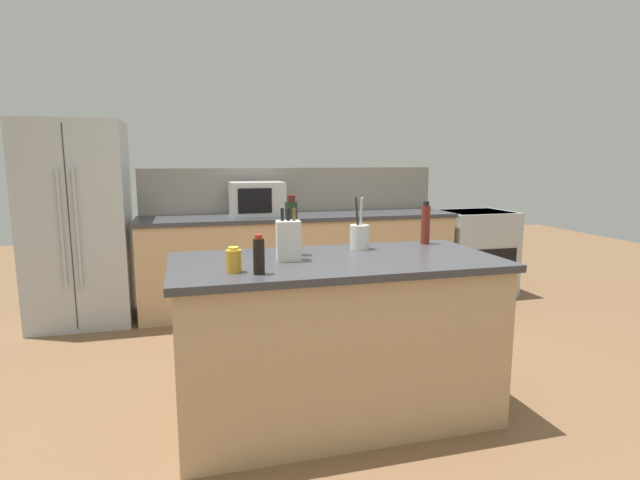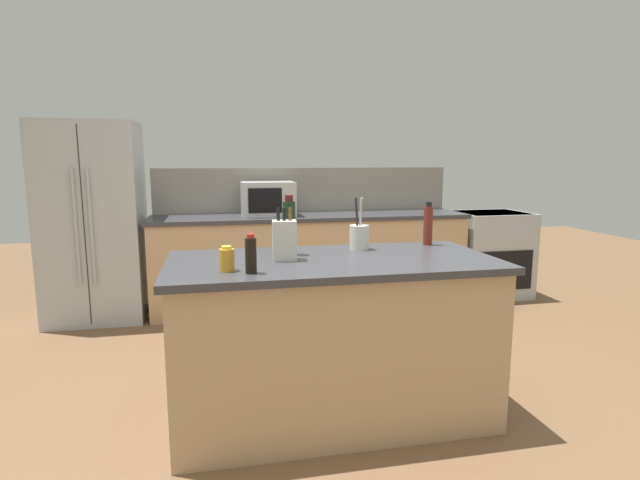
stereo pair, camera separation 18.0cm
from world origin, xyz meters
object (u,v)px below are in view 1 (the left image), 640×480
(microwave, at_px, (257,199))
(wine_bottle, at_px, (291,227))
(refrigerator, at_px, (78,224))
(utensil_crock, at_px, (360,236))
(honey_jar, at_px, (234,260))
(knife_block, at_px, (288,240))
(range_oven, at_px, (474,252))
(vinegar_bottle, at_px, (426,224))
(soy_sauce_bottle, at_px, (259,256))

(microwave, xyz_separation_m, wine_bottle, (-0.09, -2.03, -0.00))
(refrigerator, bearing_deg, microwave, -1.82)
(utensil_crock, bearing_deg, honey_jar, -151.52)
(microwave, distance_m, utensil_crock, 1.98)
(microwave, xyz_separation_m, knife_block, (-0.14, -2.18, -0.05))
(microwave, relative_size, knife_block, 1.76)
(range_oven, relative_size, microwave, 1.81)
(utensil_crock, height_order, vinegar_bottle, utensil_crock)
(utensil_crock, distance_m, vinegar_bottle, 0.49)
(knife_block, relative_size, utensil_crock, 0.91)
(soy_sauce_bottle, bearing_deg, range_oven, 41.67)
(microwave, bearing_deg, soy_sauce_bottle, -97.95)
(knife_block, bearing_deg, wine_bottle, 76.86)
(microwave, bearing_deg, wine_bottle, -92.53)
(utensil_crock, height_order, honey_jar, utensil_crock)
(range_oven, xyz_separation_m, honey_jar, (-2.88, -2.39, 0.53))
(knife_block, relative_size, wine_bottle, 0.83)
(microwave, height_order, soy_sauce_bottle, microwave)
(range_oven, xyz_separation_m, vinegar_bottle, (-1.59, -1.88, 0.60))
(microwave, relative_size, honey_jar, 4.01)
(knife_block, distance_m, wine_bottle, 0.17)
(range_oven, height_order, utensil_crock, utensil_crock)
(microwave, distance_m, honey_jar, 2.44)
(wine_bottle, bearing_deg, honey_jar, -135.18)
(range_oven, bearing_deg, soy_sauce_bottle, -138.33)
(refrigerator, height_order, wine_bottle, refrigerator)
(knife_block, height_order, honey_jar, knife_block)
(wine_bottle, distance_m, honey_jar, 0.53)
(knife_block, distance_m, honey_jar, 0.39)
(refrigerator, relative_size, honey_jar, 14.38)
(microwave, height_order, knife_block, microwave)
(range_oven, xyz_separation_m, microwave, (-2.42, 0.00, 0.64))
(utensil_crock, distance_m, soy_sauce_bottle, 0.87)
(range_oven, height_order, soy_sauce_bottle, soy_sauce_bottle)
(wine_bottle, bearing_deg, microwave, 87.47)
(soy_sauce_bottle, distance_m, honey_jar, 0.14)
(refrigerator, distance_m, wine_bottle, 2.58)
(knife_block, distance_m, vinegar_bottle, 1.02)
(microwave, xyz_separation_m, soy_sauce_bottle, (-0.34, -2.47, -0.07))
(wine_bottle, bearing_deg, vinegar_bottle, 8.59)
(wine_bottle, bearing_deg, range_oven, 38.85)
(utensil_crock, bearing_deg, microwave, 100.38)
(range_oven, distance_m, utensil_crock, 2.90)
(wine_bottle, bearing_deg, knife_block, -107.88)
(soy_sauce_bottle, bearing_deg, honey_jar, 147.72)
(vinegar_bottle, height_order, honey_jar, vinegar_bottle)
(soy_sauce_bottle, relative_size, wine_bottle, 0.56)
(vinegar_bottle, relative_size, honey_jar, 2.21)
(utensil_crock, bearing_deg, knife_block, -155.05)
(refrigerator, relative_size, knife_block, 6.30)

